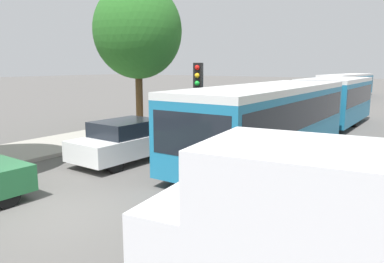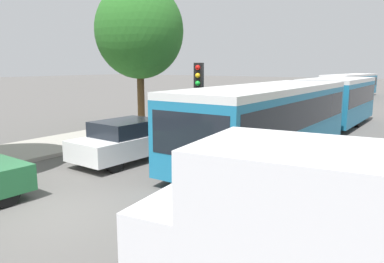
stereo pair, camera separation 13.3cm
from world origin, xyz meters
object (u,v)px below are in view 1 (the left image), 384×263
at_px(queued_car_silver, 298,103).
at_px(tree_left_mid, 138,31).
at_px(queued_car_white, 128,140).
at_px(traffic_light, 198,88).
at_px(articulated_bus, 303,107).
at_px(queued_car_red, 262,109).
at_px(city_bus_rear, 347,84).
at_px(queued_car_blue, 208,122).
at_px(white_van, 344,233).

xyz_separation_m(queued_car_silver, tree_left_mid, (-4.27, -11.63, 4.27)).
height_order(queued_car_white, traffic_light, traffic_light).
bearing_deg(traffic_light, queued_car_white, -53.77).
bearing_deg(articulated_bus, queued_car_red, -139.33).
height_order(city_bus_rear, queued_car_blue, city_bus_rear).
height_order(queued_car_blue, white_van, white_van).
xyz_separation_m(queued_car_white, white_van, (8.17, -4.59, 0.51)).
xyz_separation_m(articulated_bus, white_van, (4.29, -11.47, -0.27)).
bearing_deg(tree_left_mid, queued_car_red, 59.83).
bearing_deg(city_bus_rear, queued_car_red, -176.50).
bearing_deg(tree_left_mid, city_bus_rear, 81.60).
distance_m(articulated_bus, queued_car_white, 7.94).
bearing_deg(queued_car_red, queued_car_blue, -176.81).
relative_size(articulated_bus, queued_car_silver, 4.37).
distance_m(city_bus_rear, traffic_light, 30.06).
bearing_deg(traffic_light, queued_car_silver, 166.22).
relative_size(city_bus_rear, tree_left_mid, 1.55).
height_order(city_bus_rear, traffic_light, traffic_light).
relative_size(queued_car_silver, tree_left_mid, 0.55).
bearing_deg(queued_car_blue, city_bus_rear, 1.92).
bearing_deg(queued_car_red, city_bus_rear, 1.53).
xyz_separation_m(queued_car_blue, white_van, (8.07, -9.71, 0.52)).
distance_m(articulated_bus, queued_car_red, 6.00).
height_order(traffic_light, tree_left_mid, tree_left_mid).
distance_m(white_van, traffic_light, 9.53).
xyz_separation_m(articulated_bus, city_bus_rear, (-3.67, 25.25, -0.11)).
height_order(city_bus_rear, queued_car_white, city_bus_rear).
relative_size(queued_car_blue, traffic_light, 1.23).
height_order(articulated_bus, queued_car_white, articulated_bus).
relative_size(city_bus_rear, queued_car_silver, 2.81).
distance_m(white_van, tree_left_mid, 15.70).
height_order(queued_car_red, tree_left_mid, tree_left_mid).
bearing_deg(city_bus_rear, articulated_bus, -167.63).
bearing_deg(tree_left_mid, queued_car_silver, 69.83).
bearing_deg(city_bus_rear, traffic_light, -173.38).
distance_m(queued_car_silver, traffic_light, 14.48).
xyz_separation_m(queued_car_white, traffic_light, (1.52, 2.12, 1.77)).
distance_m(city_bus_rear, queued_car_red, 20.76).
bearing_deg(traffic_light, white_van, 26.65).
height_order(queued_car_silver, traffic_light, traffic_light).
bearing_deg(articulated_bus, queued_car_white, -29.56).
height_order(city_bus_rear, white_van, city_bus_rear).
distance_m(articulated_bus, white_van, 12.25).
relative_size(queued_car_white, tree_left_mid, 0.57).
xyz_separation_m(queued_car_white, queued_car_silver, (0.44, 16.45, -0.03)).
bearing_deg(traffic_light, queued_car_red, 171.34).
bearing_deg(queued_car_silver, city_bus_rear, 3.01).
height_order(queued_car_red, queued_car_silver, queued_car_red).
xyz_separation_m(articulated_bus, queued_car_red, (-3.89, 4.50, -0.79)).
relative_size(articulated_bus, city_bus_rear, 1.55).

